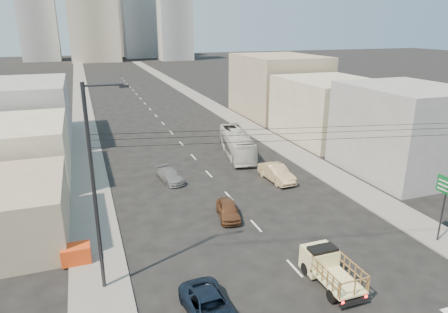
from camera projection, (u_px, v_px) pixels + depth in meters
ground at (311, 287)px, 23.52m from camera, size 420.00×420.00×0.00m
sidewalk_left at (82, 100)px, 82.39m from camera, size 3.50×180.00×0.12m
sidewalk_right at (192, 94)px, 89.89m from camera, size 3.50×180.00×0.12m
lane_dashes at (153, 112)px, 70.95m from camera, size 0.15×104.00×0.01m
flatbed_pickup at (330, 267)px, 23.57m from camera, size 1.95×4.41×1.90m
navy_pickup at (210, 308)px, 20.73m from camera, size 2.48×4.96×1.35m
city_bus at (237, 144)px, 46.95m from camera, size 4.21×10.71×2.91m
sedan_brown at (228, 210)px, 31.81m from camera, size 2.28×4.17×1.35m
sedan_tan at (277, 173)px, 39.39m from camera, size 2.05×5.00×1.61m
sedan_grey at (170, 176)px, 39.23m from camera, size 2.42×4.46×1.23m
green_sign at (446, 193)px, 27.26m from camera, size 0.18×1.60×5.00m
streetlamp_left at (96, 186)px, 21.45m from camera, size 2.36×0.25×12.00m
overhead_wires at (308, 134)px, 22.07m from camera, size 23.01×5.02×0.72m
crate_stack at (76, 254)px, 25.64m from camera, size 1.80×1.20×1.14m
bldg_right_near at (403, 130)px, 40.72m from camera, size 10.00×12.00×9.00m
bldg_right_mid at (329, 109)px, 53.56m from camera, size 11.00×14.00×8.00m
bldg_right_far at (278, 85)px, 67.73m from camera, size 12.00×16.00×10.00m
bldg_left_mid at (6, 154)px, 37.99m from camera, size 11.00×12.00×6.00m
bldg_left_far at (18, 113)px, 50.94m from camera, size 12.00×16.00×8.00m
midrise_ne at (139, 14)px, 188.58m from camera, size 16.00×16.00×40.00m
midrise_nw at (38, 20)px, 170.98m from camera, size 15.00×15.00×34.00m
midrise_back at (110, 10)px, 197.54m from camera, size 18.00×18.00×44.00m
midrise_east at (174, 27)px, 176.39m from camera, size 14.00×14.00×28.00m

